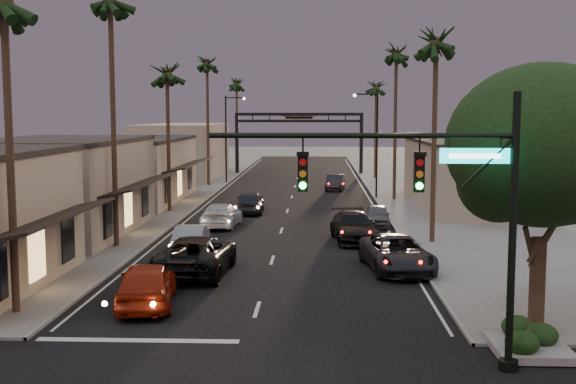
# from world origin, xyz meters

# --- Properties ---
(ground) EXTENTS (200.00, 200.00, 0.00)m
(ground) POSITION_xyz_m (0.00, 40.00, 0.00)
(ground) COLOR slate
(ground) RESTS_ON ground
(road) EXTENTS (14.00, 120.00, 0.02)m
(road) POSITION_xyz_m (0.00, 45.00, 0.00)
(road) COLOR black
(road) RESTS_ON ground
(sidewalk_left) EXTENTS (5.00, 92.00, 0.12)m
(sidewalk_left) POSITION_xyz_m (-9.50, 52.00, 0.06)
(sidewalk_left) COLOR slate
(sidewalk_left) RESTS_ON ground
(sidewalk_right) EXTENTS (5.00, 92.00, 0.12)m
(sidewalk_right) POSITION_xyz_m (9.50, 52.00, 0.06)
(sidewalk_right) COLOR slate
(sidewalk_right) RESTS_ON ground
(storefront_mid) EXTENTS (8.00, 14.00, 5.50)m
(storefront_mid) POSITION_xyz_m (-13.00, 26.00, 2.75)
(storefront_mid) COLOR #A09780
(storefront_mid) RESTS_ON ground
(storefront_far) EXTENTS (8.00, 16.00, 5.00)m
(storefront_far) POSITION_xyz_m (-13.00, 42.00, 2.50)
(storefront_far) COLOR #BAAC8E
(storefront_far) RESTS_ON ground
(storefront_dist) EXTENTS (8.00, 20.00, 6.00)m
(storefront_dist) POSITION_xyz_m (-13.00, 65.00, 3.00)
(storefront_dist) COLOR #A09780
(storefront_dist) RESTS_ON ground
(building_right) EXTENTS (8.00, 18.00, 5.00)m
(building_right) POSITION_xyz_m (14.00, 40.00, 2.50)
(building_right) COLOR #A09780
(building_right) RESTS_ON ground
(traffic_signal) EXTENTS (8.51, 0.22, 7.80)m
(traffic_signal) POSITION_xyz_m (5.69, 4.00, 5.08)
(traffic_signal) COLOR black
(traffic_signal) RESTS_ON ground
(corner_tree) EXTENTS (6.20, 6.20, 8.80)m
(corner_tree) POSITION_xyz_m (9.48, 7.45, 5.98)
(corner_tree) COLOR #38281C
(corner_tree) RESTS_ON ground
(planter) EXTENTS (2.20, 2.60, 0.24)m
(planter) POSITION_xyz_m (8.60, 5.50, 0.00)
(planter) COLOR gray
(planter) RESTS_ON ground
(arch) EXTENTS (15.20, 0.40, 7.27)m
(arch) POSITION_xyz_m (0.00, 70.00, 5.53)
(arch) COLOR black
(arch) RESTS_ON ground
(streetlight_right) EXTENTS (2.13, 0.30, 9.00)m
(streetlight_right) POSITION_xyz_m (6.92, 45.00, 5.33)
(streetlight_right) COLOR black
(streetlight_right) RESTS_ON ground
(streetlight_left) EXTENTS (2.13, 0.30, 9.00)m
(streetlight_left) POSITION_xyz_m (-6.92, 58.00, 5.33)
(streetlight_left) COLOR black
(streetlight_left) RESTS_ON ground
(palm_lc) EXTENTS (3.20, 3.20, 12.20)m
(palm_lc) POSITION_xyz_m (-8.60, 36.00, 10.47)
(palm_lc) COLOR #38281C
(palm_lc) RESTS_ON ground
(palm_ld) EXTENTS (3.20, 3.20, 14.20)m
(palm_ld) POSITION_xyz_m (-8.60, 55.00, 12.42)
(palm_ld) COLOR #38281C
(palm_ld) RESTS_ON ground
(palm_ra) EXTENTS (3.20, 3.20, 13.20)m
(palm_ra) POSITION_xyz_m (8.60, 24.00, 11.44)
(palm_ra) COLOR #38281C
(palm_ra) RESTS_ON ground
(palm_rb) EXTENTS (3.20, 3.20, 14.20)m
(palm_rb) POSITION_xyz_m (8.60, 44.00, 12.42)
(palm_rb) COLOR #38281C
(palm_rb) RESTS_ON ground
(palm_rc) EXTENTS (3.20, 3.20, 12.20)m
(palm_rc) POSITION_xyz_m (8.60, 64.00, 10.47)
(palm_rc) COLOR #38281C
(palm_rc) RESTS_ON ground
(palm_far) EXTENTS (3.20, 3.20, 13.20)m
(palm_far) POSITION_xyz_m (-8.30, 78.00, 11.44)
(palm_far) COLOR #38281C
(palm_far) RESTS_ON ground
(oncoming_red) EXTENTS (2.71, 5.27, 1.72)m
(oncoming_red) POSITION_xyz_m (-4.16, 10.28, 0.86)
(oncoming_red) COLOR #9F220B
(oncoming_red) RESTS_ON ground
(oncoming_pickup) EXTENTS (3.22, 6.44, 1.75)m
(oncoming_pickup) POSITION_xyz_m (-3.21, 15.78, 0.87)
(oncoming_pickup) COLOR black
(oncoming_pickup) RESTS_ON ground
(oncoming_silver) EXTENTS (1.72, 4.40, 1.43)m
(oncoming_silver) POSITION_xyz_m (-4.40, 21.28, 0.71)
(oncoming_silver) COLOR gray
(oncoming_silver) RESTS_ON ground
(oncoming_white) EXTENTS (2.41, 5.32, 1.51)m
(oncoming_white) POSITION_xyz_m (-3.90, 29.36, 0.76)
(oncoming_white) COLOR silver
(oncoming_white) RESTS_ON ground
(oncoming_dgrey) EXTENTS (2.05, 4.85, 1.64)m
(oncoming_dgrey) POSITION_xyz_m (-2.66, 35.73, 0.82)
(oncoming_dgrey) COLOR black
(oncoming_dgrey) RESTS_ON ground
(curbside_near) EXTENTS (3.43, 6.11, 1.61)m
(curbside_near) POSITION_xyz_m (5.87, 16.86, 0.81)
(curbside_near) COLOR black
(curbside_near) RESTS_ON ground
(curbside_black) EXTENTS (2.80, 5.77, 1.62)m
(curbside_black) POSITION_xyz_m (4.27, 24.53, 0.81)
(curbside_black) COLOR black
(curbside_black) RESTS_ON ground
(curbside_grey) EXTENTS (1.87, 4.11, 1.37)m
(curbside_grey) POSITION_xyz_m (6.04, 30.03, 0.68)
(curbside_grey) COLOR #535459
(curbside_grey) RESTS_ON ground
(curbside_far) EXTENTS (2.07, 4.62, 1.47)m
(curbside_far) POSITION_xyz_m (3.90, 51.77, 0.74)
(curbside_far) COLOR black
(curbside_far) RESTS_ON ground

